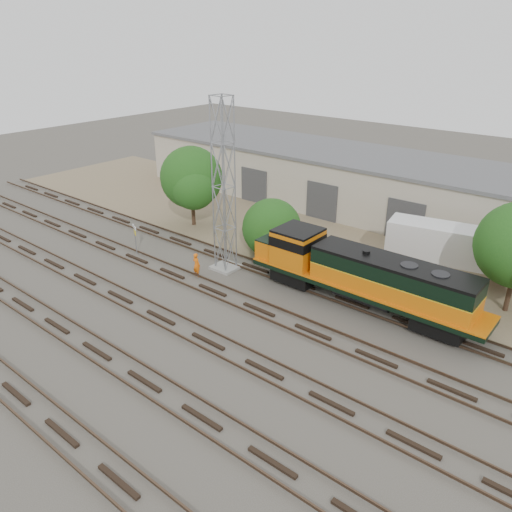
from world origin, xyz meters
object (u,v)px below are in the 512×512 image
Objects in this scene: locomotive at (360,274)px; semi_trailer at (482,251)px; signal_tower at (224,190)px; worker at (196,265)px.

semi_trailer is (4.80, 8.10, 0.16)m from locomotive.
signal_tower reaches higher than locomotive.
locomotive is at bearing 7.48° from signal_tower.
semi_trailer is at bearing 32.34° from signal_tower.
semi_trailer is at bearing 59.34° from locomotive.
locomotive is 11.44m from worker.
worker is at bearing -154.35° from semi_trailer.
signal_tower is at bearing -103.07° from worker.
locomotive is 10.84m from signal_tower.
worker is 0.14× the size of semi_trailer.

